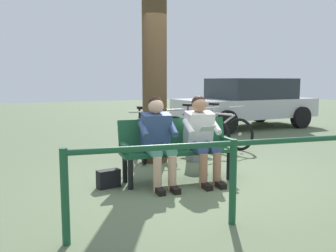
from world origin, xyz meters
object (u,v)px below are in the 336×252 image
object	(u,v)px
handbag	(108,179)
bicycle_red	(141,138)
litter_bin	(196,137)
bicycle_silver	(164,135)
parked_car	(247,102)
tree_trunk	(155,74)
bicycle_black	(195,132)
person_reading	(201,134)
bicycle_orange	(220,130)
bench	(176,145)
person_companion	(158,137)

from	to	relation	value
handbag	bicycle_red	bearing A→B (deg)	-125.86
litter_bin	bicycle_silver	world-z (taller)	bicycle_silver
bicycle_silver	parked_car	world-z (taller)	parked_car
litter_bin	parked_car	xyz separation A→B (m)	(-3.77, -3.21, 0.35)
tree_trunk	bicycle_black	size ratio (longest dim) A/B	1.93
person_reading	bicycle_orange	distance (m)	2.69
litter_bin	bicycle_black	distance (m)	1.03
handbag	parked_car	distance (m)	7.01
bicycle_black	parked_car	xyz separation A→B (m)	(-3.26, -2.32, 0.41)
bicycle_silver	bicycle_red	distance (m)	0.59
handbag	bicycle_silver	distance (m)	2.41
tree_trunk	parked_car	xyz separation A→B (m)	(-4.46, -2.95, -0.75)
litter_bin	tree_trunk	bearing A→B (deg)	-21.29
tree_trunk	handbag	bearing A→B (deg)	42.99
bicycle_red	tree_trunk	bearing A→B (deg)	29.70
bench	handbag	bearing A→B (deg)	4.72
parked_car	bench	bearing A→B (deg)	41.28
bench	litter_bin	bearing A→B (deg)	-126.53
parked_car	person_companion	bearing A→B (deg)	40.10
bicycle_silver	bicycle_red	size ratio (longest dim) A/B	1.02
bicycle_black	bicycle_red	distance (m)	1.30
litter_bin	bicycle_orange	size ratio (longest dim) A/B	0.52
bench	litter_bin	xyz separation A→B (m)	(-0.91, -0.92, -0.08)
person_companion	bicycle_orange	bearing A→B (deg)	-132.98
handbag	parked_car	xyz separation A→B (m)	(-5.66, -4.07, 0.65)
bicycle_black	bench	bearing A→B (deg)	-60.19
handbag	bicycle_orange	bearing A→B (deg)	-150.04
bicycle_black	parked_car	bearing A→B (deg)	103.40
handbag	bicycle_black	distance (m)	2.98
handbag	litter_bin	world-z (taller)	litter_bin
person_reading	bicycle_black	world-z (taller)	person_reading
person_companion	handbag	size ratio (longest dim) A/B	4.00
handbag	litter_bin	distance (m)	2.10
bicycle_orange	bicycle_red	bearing A→B (deg)	-99.21
person_companion	handbag	distance (m)	0.86
tree_trunk	bicycle_red	bearing A→B (deg)	-77.78
person_companion	litter_bin	bearing A→B (deg)	-132.11
litter_bin	bicycle_orange	distance (m)	1.45
person_companion	bicycle_black	bearing A→B (deg)	-124.22
person_companion	bicycle_black	world-z (taller)	person_companion
handbag	bicycle_silver	bearing A→B (deg)	-134.52
parked_car	bicycle_red	bearing A→B (deg)	28.93
bench	tree_trunk	xyz separation A→B (m)	(-0.23, -1.18, 1.02)
bicycle_red	handbag	bearing A→B (deg)	-18.38
handbag	bicycle_black	bearing A→B (deg)	-143.91
litter_bin	bicycle_red	bearing A→B (deg)	-41.53
bench	person_companion	size ratio (longest dim) A/B	1.38
tree_trunk	litter_bin	bearing A→B (deg)	158.71
bench	handbag	distance (m)	1.06
tree_trunk	bicycle_silver	world-z (taller)	tree_trunk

